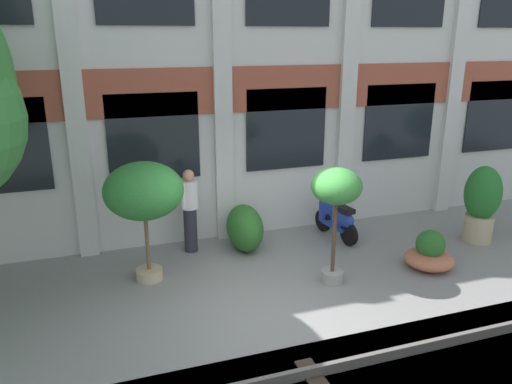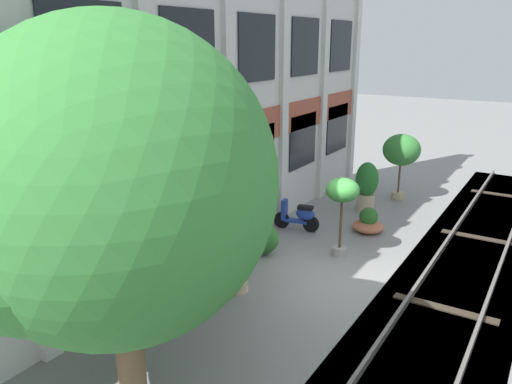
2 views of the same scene
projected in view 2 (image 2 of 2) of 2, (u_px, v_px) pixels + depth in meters
The scene contains 12 objects.
ground_plane at pixel (336, 277), 11.76m from camera, with size 80.00×80.00×0.00m, color gray.
apartment_facade at pixel (219, 88), 12.21m from camera, with size 16.93×0.64×8.49m.
rail_tracks at pixel (445, 311), 10.53m from camera, with size 24.57×2.80×0.43m.
broadleaf_tree at pixel (116, 190), 6.69m from camera, with size 4.59×4.37×5.75m.
potted_plant_tall_urn at pixel (237, 223), 10.65m from camera, with size 1.35×1.35×2.13m.
potted_plant_wide_bowl at pixel (368, 223), 14.46m from camera, with size 0.91×0.91×0.73m.
potted_plant_ribbed_drum at pixel (367, 185), 16.09m from camera, with size 0.73×0.73×1.62m.
potted_plant_low_pan at pixel (342, 195), 12.50m from camera, with size 0.85×0.85×2.06m.
potted_plant_terracotta_small at pixel (402, 151), 17.07m from camera, with size 1.27×1.27×2.29m.
scooter_near_curb at pixel (298, 216), 14.53m from camera, with size 0.53×1.38×0.98m.
resident_by_doorway at pixel (227, 231), 12.11m from camera, with size 0.39×0.42×1.68m.
topiary_hedge at pixel (259, 237), 12.95m from camera, with size 1.14×0.70×0.92m, color #286023.
Camera 2 is at (-10.04, -4.06, 5.35)m, focal length 35.00 mm.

